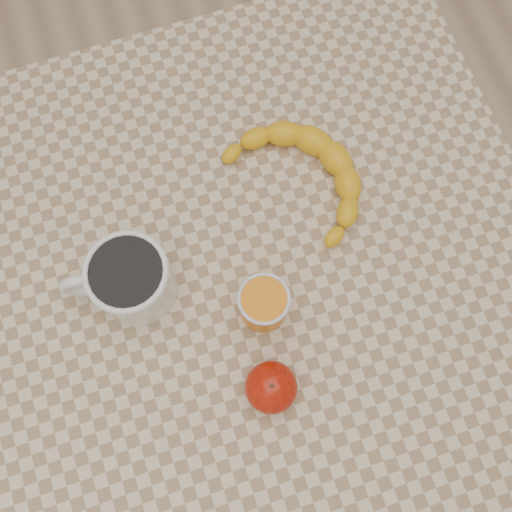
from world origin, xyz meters
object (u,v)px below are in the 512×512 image
object	(u,v)px
table	(256,276)
banana	(303,177)
apple	(271,387)
orange_juice_glass	(264,304)
coffee_mug	(129,279)

from	to	relation	value
table	banana	world-z (taller)	banana
table	apple	size ratio (longest dim) A/B	11.02
orange_juice_glass	table	bearing A→B (deg)	79.13
coffee_mug	orange_juice_glass	distance (m)	0.17
table	apple	distance (m)	0.21
apple	banana	size ratio (longest dim) A/B	0.25
coffee_mug	banana	world-z (taller)	coffee_mug
orange_juice_glass	banana	distance (m)	0.19
orange_juice_glass	apple	size ratio (longest dim) A/B	1.04
table	coffee_mug	distance (m)	0.21
apple	table	bearing A→B (deg)	77.37
orange_juice_glass	apple	world-z (taller)	orange_juice_glass
orange_juice_glass	apple	xyz separation A→B (m)	(-0.02, -0.10, -0.01)
table	apple	world-z (taller)	apple
apple	banana	xyz separation A→B (m)	(0.14, 0.25, -0.01)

